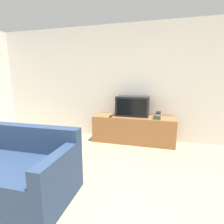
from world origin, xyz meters
TOP-DOWN VIEW (x-y plane):
  - wall_back at (0.00, 3.03)m, footprint 9.00×0.06m
  - tv_stand at (0.48, 2.73)m, footprint 1.78×0.50m
  - television at (0.44, 2.81)m, footprint 0.72×0.35m
  - book_stack at (0.99, 2.66)m, footprint 0.17×0.22m
  - remote_on_stand at (0.00, 2.58)m, footprint 0.06×0.15m

SIDE VIEW (x-z plane):
  - tv_stand at x=0.48m, z-range 0.00..0.59m
  - remote_on_stand at x=0.00m, z-range 0.59..0.61m
  - book_stack at x=0.99m, z-range 0.58..0.72m
  - television at x=0.44m, z-range 0.59..1.02m
  - wall_back at x=0.00m, z-range 0.00..2.60m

